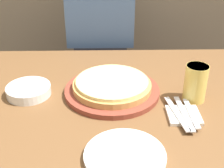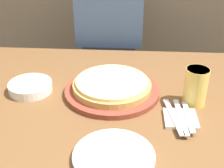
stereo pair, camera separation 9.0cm
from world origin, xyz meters
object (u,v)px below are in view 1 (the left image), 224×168
Objects in this scene: side_bowl at (29,90)px; pizza_on_board at (112,87)px; fork at (177,113)px; dinner_knife at (184,113)px; beer_glass at (196,82)px; spoon at (191,113)px; diner_person at (101,47)px; dinner_plate at (125,156)px.

pizza_on_board is at bearing 0.83° from side_bowl.
side_bowl is (-0.32, -0.00, -0.01)m from pizza_on_board.
side_bowl is 0.81× the size of fork.
dinner_knife is at bearing -15.75° from side_bowl.
spoon is (-0.04, -0.11, -0.06)m from beer_glass.
beer_glass is at bearing -61.34° from diner_person.
side_bowl is (-0.35, 0.36, 0.01)m from dinner_plate.
beer_glass reaches higher than spoon.
dinner_plate is at bearing -85.43° from pizza_on_board.
side_bowl reaches higher than dinner_knife.
beer_glass is 0.11× the size of diner_person.
dinner_knife is at bearing 43.41° from dinner_plate.
spoon is at bearing 0.00° from dinner_knife.
dinner_knife is at bearing -33.89° from pizza_on_board.
pizza_on_board is at bearing -85.05° from diner_person.
side_bowl is at bearing 134.00° from dinner_plate.
dinner_plate is at bearing -139.74° from spoon.
fork is 0.16× the size of diner_person.
dinner_plate reaches higher than fork.
beer_glass is 0.42m from dinner_plate.
dinner_knife is (0.24, -0.16, -0.01)m from pizza_on_board.
dinner_plate is (0.03, -0.36, -0.02)m from pizza_on_board.
beer_glass is at bearing 61.40° from dinner_knife.
dinner_plate is 0.50m from side_bowl.
diner_person reaches higher than beer_glass.
dinner_plate is at bearing -133.02° from fork.
fork and spoon have the same top height.
side_bowl is at bearing 164.25° from dinner_knife.
beer_glass is 0.13m from spoon.
diner_person reaches higher than spoon.
side_bowl is 0.13× the size of diner_person.
pizza_on_board is at bearing 143.17° from fork.
dinner_plate is 0.29m from dinner_knife.
dinner_plate reaches higher than dinner_knife.
beer_glass is at bearing -4.43° from side_bowl.
pizza_on_board reaches higher than dinner_knife.
spoon is at bearing -31.34° from pizza_on_board.
pizza_on_board is 0.31m from beer_glass.
beer_glass is at bearing -9.88° from pizza_on_board.
beer_glass is 0.14m from dinner_knife.
dinner_knife is (-0.06, -0.11, -0.06)m from beer_glass.
pizza_on_board is 0.32m from side_bowl.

